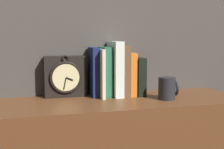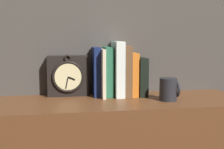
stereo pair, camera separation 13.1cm
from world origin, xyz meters
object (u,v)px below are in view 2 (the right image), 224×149
at_px(book_slot1_cream, 102,73).
at_px(book_slot2_green, 108,72).
at_px(clock, 68,76).
at_px(book_slot3_white, 118,69).
at_px(book_slot6_black, 140,76).
at_px(book_slot5_orange, 132,74).
at_px(mug, 169,89).
at_px(book_slot0_navy, 96,72).
at_px(book_slot4_brown, 126,71).

bearing_deg(book_slot1_cream, book_slot2_green, 24.64).
relative_size(clock, book_slot3_white, 0.77).
bearing_deg(book_slot6_black, book_slot5_orange, 173.40).
bearing_deg(mug, book_slot5_orange, 129.73).
relative_size(book_slot0_navy, book_slot5_orange, 1.13).
relative_size(clock, book_slot5_orange, 0.97).
xyz_separation_m(book_slot1_cream, book_slot5_orange, (0.14, 0.01, -0.01)).
bearing_deg(mug, book_slot1_cream, 152.48).
relative_size(book_slot1_cream, book_slot5_orange, 1.10).
distance_m(clock, book_slot1_cream, 0.16).
height_order(book_slot5_orange, mug, book_slot5_orange).
xyz_separation_m(clock, book_slot1_cream, (0.15, -0.04, 0.02)).
height_order(book_slot6_black, mug, book_slot6_black).
bearing_deg(book_slot6_black, mug, -58.98).
bearing_deg(book_slot5_orange, mug, -50.27).
distance_m(book_slot3_white, book_slot5_orange, 0.08).
distance_m(clock, book_slot2_green, 0.19).
distance_m(book_slot0_navy, book_slot6_black, 0.21).
xyz_separation_m(book_slot4_brown, book_slot6_black, (0.07, -0.00, -0.03)).
height_order(book_slot0_navy, book_slot5_orange, book_slot0_navy).
bearing_deg(book_slot5_orange, book_slot2_green, 177.39).
xyz_separation_m(book_slot1_cream, mug, (0.27, -0.14, -0.06)).
bearing_deg(book_slot5_orange, book_slot6_black, -6.60).
bearing_deg(clock, book_slot1_cream, -15.54).
xyz_separation_m(clock, book_slot2_green, (0.18, -0.03, 0.02)).
distance_m(book_slot3_white, mug, 0.25).
distance_m(book_slot2_green, mug, 0.29).
xyz_separation_m(book_slot0_navy, book_slot6_black, (0.20, -0.02, -0.02)).
xyz_separation_m(clock, book_slot6_black, (0.33, -0.04, -0.01)).
bearing_deg(book_slot5_orange, clock, 173.63).
bearing_deg(book_slot0_navy, mug, -28.88).
xyz_separation_m(clock, book_slot4_brown, (0.26, -0.03, 0.02)).
bearing_deg(book_slot1_cream, book_slot0_navy, 137.85).
relative_size(clock, book_slot2_green, 0.86).
bearing_deg(book_slot5_orange, book_slot1_cream, -176.36).
relative_size(book_slot3_white, book_slot4_brown, 1.09).
xyz_separation_m(book_slot0_navy, book_slot1_cream, (0.02, -0.02, -0.00)).
height_order(clock, book_slot2_green, book_slot2_green).
distance_m(clock, book_slot5_orange, 0.30).
bearing_deg(book_slot0_navy, book_slot1_cream, -42.15).
bearing_deg(book_slot4_brown, book_slot1_cream, -175.29).
height_order(book_slot3_white, book_slot4_brown, book_slot3_white).
bearing_deg(book_slot0_navy, book_slot6_black, -4.47).
height_order(book_slot1_cream, book_slot2_green, book_slot2_green).
bearing_deg(book_slot0_navy, book_slot2_green, -6.89).
height_order(clock, book_slot0_navy, book_slot0_navy).
relative_size(book_slot4_brown, mug, 2.37).
bearing_deg(book_slot4_brown, book_slot5_orange, -0.25).
bearing_deg(book_slot2_green, book_slot3_white, -14.91).
bearing_deg(book_slot6_black, clock, 173.61).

